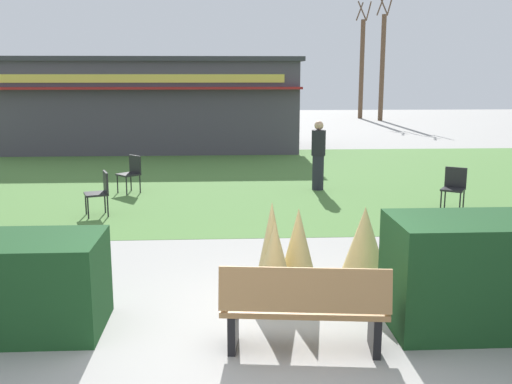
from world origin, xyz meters
name	(u,v)px	position (x,y,z in m)	size (l,w,h in m)	color
ground_plane	(250,343)	(0.00, 0.00, 0.00)	(80.00, 80.00, 0.00)	#999691
lawn_patch	(234,178)	(0.00, 10.04, 0.00)	(36.00, 12.00, 0.01)	#4C7A38
park_bench	(304,308)	(0.54, -0.22, 0.48)	(1.75, 0.71, 0.95)	#9E7547
hedge_left	(9,285)	(-2.64, 0.48, 0.53)	(2.04, 1.10, 1.06)	#19421E
hedge_right	(510,273)	(2.92, 0.29, 0.63)	(2.68, 1.10, 1.26)	#19421E
ornamental_grass_behind_left	(298,253)	(0.66, 1.27, 0.59)	(0.59, 0.59, 1.18)	tan
ornamental_grass_behind_right	(275,266)	(0.33, 0.88, 0.55)	(0.58, 0.58, 1.11)	tan
ornamental_grass_behind_center	(272,253)	(0.31, 1.09, 0.65)	(0.52, 0.52, 1.30)	tan
ornamental_grass_behind_far	(364,249)	(1.56, 1.51, 0.57)	(0.75, 0.75, 1.13)	tan
food_kiosk	(148,103)	(-3.10, 16.71, 1.70)	(11.27, 4.70, 3.38)	#47424C
cafe_chair_east	(131,171)	(-2.47, 8.23, 0.53)	(0.62, 0.62, 0.89)	black
cafe_chair_center	(101,190)	(-2.74, 5.91, 0.53)	(0.56, 0.56, 0.89)	black
cafe_chair_north	(454,185)	(4.53, 6.01, 0.53)	(0.61, 0.61, 0.89)	black
person_standing	(318,155)	(2.04, 8.32, 0.86)	(0.34, 0.34, 1.69)	#23232D
parked_car_west_slot	(176,117)	(-2.65, 24.36, 0.64)	(4.28, 2.21, 1.20)	maroon
tree_left_bg	(362,67)	(8.40, 31.37, 3.19)	(0.91, 0.96, 7.11)	brown
tree_right_bg	(382,65)	(9.21, 29.55, 3.26)	(0.91, 0.96, 7.26)	brown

